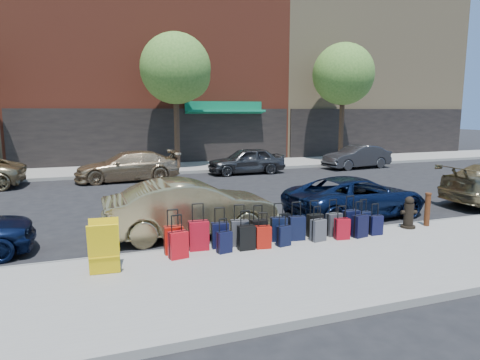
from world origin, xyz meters
name	(u,v)px	position (x,y,z in m)	size (l,w,h in m)	color
ground	(219,206)	(0.00, 0.00, 0.00)	(120.00, 120.00, 0.00)	black
sidewalk_near	(313,268)	(0.00, -6.50, 0.07)	(60.00, 4.00, 0.15)	gray
sidewalk_far	(167,168)	(0.00, 10.00, 0.07)	(60.00, 4.00, 0.15)	gray
curb_near	(272,241)	(0.00, -4.48, 0.07)	(60.00, 0.08, 0.15)	gray
curb_far	(174,173)	(0.00, 7.98, 0.07)	(60.00, 0.08, 0.15)	gray
building_center	(143,14)	(0.00, 17.99, 9.98)	(17.00, 12.85, 20.00)	maroon
building_right	(339,41)	(16.00, 17.99, 8.98)	(15.00, 12.12, 18.00)	#9A835E
tree_center	(178,71)	(0.64, 9.50, 5.41)	(3.80, 3.80, 7.27)	black
tree_right	(345,76)	(11.14, 9.50, 5.41)	(3.80, 3.80, 7.27)	black
suitcase_front_0	(174,240)	(-2.54, -4.83, 0.46)	(0.42, 0.24, 0.99)	#A6140A
suitcase_front_1	(199,235)	(-1.96, -4.77, 0.49)	(0.46, 0.27, 1.07)	#9E0A19
suitcase_front_2	(220,235)	(-1.45, -4.79, 0.45)	(0.41, 0.26, 0.94)	black
suitcase_front_3	(240,233)	(-0.98, -4.78, 0.46)	(0.44, 0.30, 0.97)	#3A3B40
suitcase_front_4	(259,231)	(-0.49, -4.78, 0.44)	(0.39, 0.23, 0.92)	black
suitcase_front_5	(279,229)	(0.04, -4.76, 0.44)	(0.42, 0.28, 0.93)	black
suitcase_front_6	(297,228)	(0.48, -4.84, 0.45)	(0.42, 0.27, 0.94)	black
suitcase_front_7	(315,225)	(1.04, -4.76, 0.44)	(0.38, 0.21, 0.92)	black
suitcase_front_8	(334,224)	(1.54, -4.83, 0.44)	(0.40, 0.25, 0.92)	#3A3A3F
suitcase_front_9	(351,222)	(2.03, -4.84, 0.46)	(0.42, 0.24, 0.98)	black
suitcase_front_10	(364,222)	(2.46, -4.80, 0.42)	(0.37, 0.22, 0.86)	black
suitcase_back_0	(178,245)	(-2.51, -5.16, 0.44)	(0.43, 0.29, 0.94)	#B10B14
suitcase_back_2	(224,242)	(-1.47, -5.15, 0.39)	(0.35, 0.24, 0.77)	black
suitcase_back_3	(246,238)	(-0.94, -5.12, 0.43)	(0.38, 0.22, 0.90)	black
suitcase_back_4	(263,237)	(-0.53, -5.15, 0.41)	(0.37, 0.25, 0.83)	#A5140A
suitcase_back_5	(284,236)	(-0.02, -5.15, 0.39)	(0.35, 0.25, 0.77)	black
suitcase_back_7	(318,230)	(0.94, -5.09, 0.42)	(0.39, 0.27, 0.85)	#403F45
suitcase_back_8	(342,229)	(1.56, -5.16, 0.41)	(0.37, 0.25, 0.83)	maroon
suitcase_back_9	(360,226)	(2.08, -5.16, 0.43)	(0.42, 0.29, 0.91)	black
suitcase_back_10	(376,225)	(2.58, -5.12, 0.40)	(0.34, 0.20, 0.80)	black
fire_hydrant	(409,213)	(3.83, -4.88, 0.55)	(0.44, 0.39, 0.86)	black
bollard	(427,209)	(4.44, -4.89, 0.62)	(0.17, 0.17, 0.92)	#38190C
display_rack	(104,247)	(-4.03, -5.49, 0.66)	(0.62, 0.67, 1.03)	yellow
car_near_1	(192,208)	(-1.72, -3.10, 0.74)	(1.57, 4.51, 1.48)	#9C8B5F
car_near_2	(356,197)	(3.57, -2.85, 0.63)	(2.09, 4.54, 1.26)	#0D1A3C
car_far_1	(128,166)	(-2.45, 6.71, 0.70)	(1.95, 4.79, 1.39)	tan
car_far_2	(246,161)	(3.63, 6.99, 0.69)	(1.62, 4.03, 1.37)	#37373A
car_far_3	(357,157)	(10.35, 6.81, 0.66)	(1.40, 4.03, 1.33)	#333235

